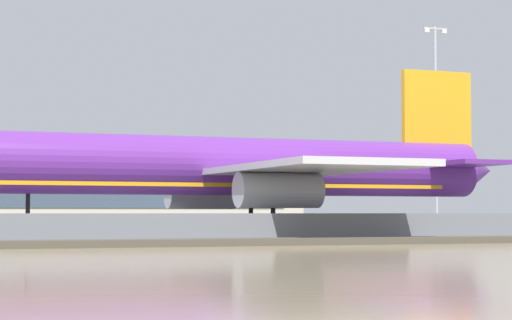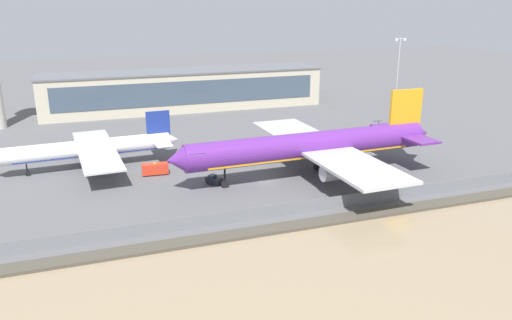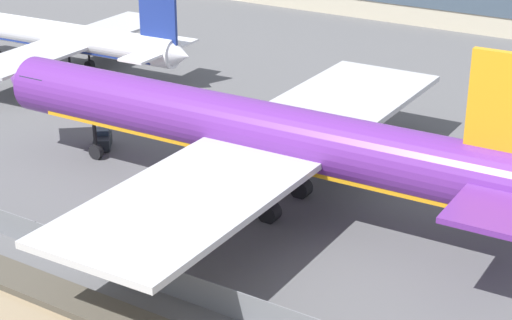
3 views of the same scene
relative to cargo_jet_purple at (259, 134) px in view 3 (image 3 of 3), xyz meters
The scene contains 6 objects.
ground_plane 11.84m from the cargo_jet_purple, behind, with size 500.00×500.00×0.00m, color #565659.
perimeter_fence 19.86m from the cargo_jet_purple, 121.60° to the right, with size 280.00×0.10×2.22m.
cargo_jet_purple is the anchor object (origin of this frame).
passenger_jet_white 46.08m from the cargo_jet_purple, 154.63° to the left, with size 38.41×33.00×11.14m.
baggage_tug 20.71m from the cargo_jet_purple, behind, with size 3.19×3.52×1.80m.
ops_van 32.29m from the cargo_jet_purple, 159.20° to the left, with size 5.34×2.47×2.48m.
Camera 3 is at (46.05, -56.29, 32.14)m, focal length 60.00 mm.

